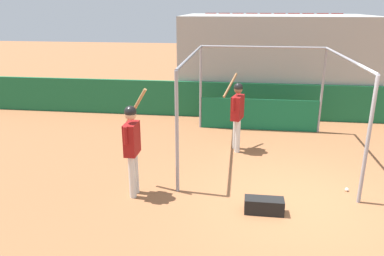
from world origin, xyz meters
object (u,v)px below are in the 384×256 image
player_batter (237,110)px  equipment_bag (264,206)px  player_waiting (132,142)px  baseball (347,189)px

player_batter → equipment_bag: player_batter is taller
equipment_bag → player_waiting: bearing=171.9°
player_batter → equipment_bag: bearing=-154.8°
player_waiting → equipment_bag: size_ratio=3.00×
player_waiting → equipment_bag: (2.50, -0.35, -0.97)m
player_waiting → equipment_bag: 2.70m
player_batter → player_waiting: 3.29m
baseball → equipment_bag: bearing=-148.5°
player_batter → player_waiting: bearing=158.6°
player_batter → player_waiting: (-1.93, -2.66, 0.04)m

